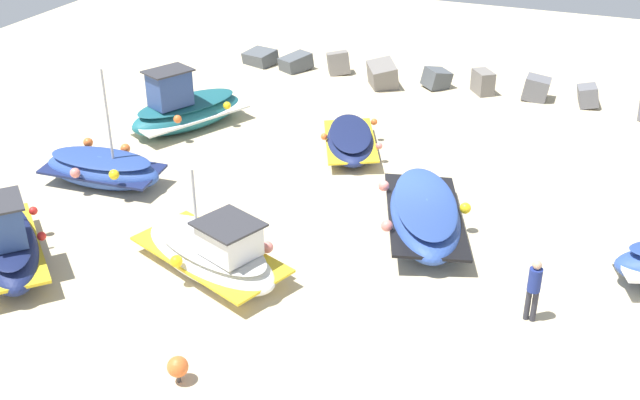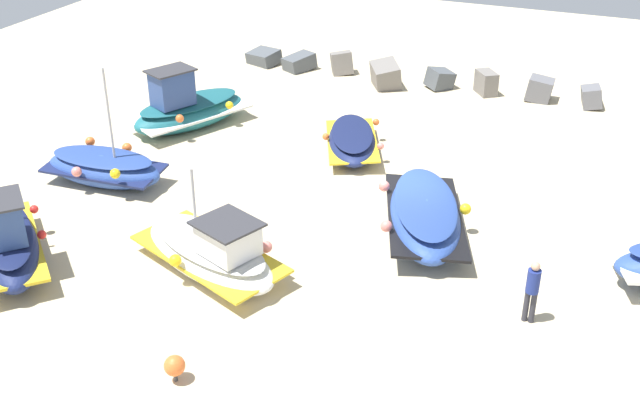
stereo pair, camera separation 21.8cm
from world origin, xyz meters
name	(u,v)px [view 2 (the right image)]	position (x,y,z in m)	size (l,w,h in m)	color
ground_plane	(405,205)	(0.00, 0.00, 0.00)	(51.20, 51.20, 0.00)	beige
fishing_boat_0	(211,251)	(-3.66, -5.51, 0.60)	(5.08, 3.52, 2.86)	white
fishing_boat_1	(425,215)	(0.97, -1.37, 0.58)	(3.69, 5.46, 1.17)	#2D4C9E
fishing_boat_3	(104,168)	(-9.45, -2.33, 0.56)	(4.12, 2.18, 4.02)	#2D4C9E
fishing_boat_4	(6,241)	(-8.86, -7.34, 0.73)	(4.57, 4.37, 3.05)	navy
fishing_boat_5	(187,108)	(-9.43, 2.82, 0.75)	(3.70, 5.04, 2.45)	#1E6670
fishing_boat_7	(352,141)	(-2.94, 3.08, 0.43)	(3.13, 4.29, 0.90)	navy
person_walking	(532,288)	(4.48, -4.51, 0.97)	(0.32, 0.32, 1.68)	#2D2D38
breakwater_rocks	(487,85)	(0.24, 10.56, 0.45)	(22.32, 2.75, 1.41)	#4C5156
mooring_buoy_1	(175,366)	(-2.22, -9.65, 0.41)	(0.47, 0.47, 0.65)	#3F3F42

